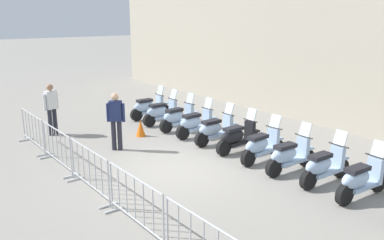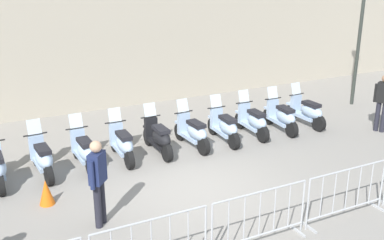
# 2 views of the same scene
# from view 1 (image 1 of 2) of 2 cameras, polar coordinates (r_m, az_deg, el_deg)

# --- Properties ---
(ground_plane) EXTENTS (120.00, 120.00, 0.00)m
(ground_plane) POSITION_cam_1_polar(r_m,az_deg,el_deg) (10.83, -2.53, -6.89)
(ground_plane) COLOR gray
(motorcycle_0) EXTENTS (0.56, 1.73, 1.24)m
(motorcycle_0) POSITION_cam_1_polar(r_m,az_deg,el_deg) (15.84, -6.08, 1.78)
(motorcycle_0) COLOR black
(motorcycle_0) RESTS_ON ground
(motorcycle_1) EXTENTS (0.56, 1.73, 1.24)m
(motorcycle_1) POSITION_cam_1_polar(r_m,az_deg,el_deg) (15.00, -4.27, 1.08)
(motorcycle_1) COLOR black
(motorcycle_1) RESTS_ON ground
(motorcycle_2) EXTENTS (0.60, 1.72, 1.24)m
(motorcycle_2) POSITION_cam_1_polar(r_m,az_deg,el_deg) (14.23, -1.94, 0.36)
(motorcycle_2) COLOR black
(motorcycle_2) RESTS_ON ground
(motorcycle_3) EXTENTS (0.57, 1.73, 1.24)m
(motorcycle_3) POSITION_cam_1_polar(r_m,az_deg,el_deg) (13.48, 0.51, -0.46)
(motorcycle_3) COLOR black
(motorcycle_3) RESTS_ON ground
(motorcycle_4) EXTENTS (0.56, 1.72, 1.24)m
(motorcycle_4) POSITION_cam_1_polar(r_m,az_deg,el_deg) (12.76, 3.29, -1.36)
(motorcycle_4) COLOR black
(motorcycle_4) RESTS_ON ground
(motorcycle_5) EXTENTS (0.56, 1.73, 1.24)m
(motorcycle_5) POSITION_cam_1_polar(r_m,az_deg,el_deg) (12.06, 6.34, -2.39)
(motorcycle_5) COLOR black
(motorcycle_5) RESTS_ON ground
(motorcycle_6) EXTENTS (0.60, 1.72, 1.24)m
(motorcycle_6) POSITION_cam_1_polar(r_m,az_deg,el_deg) (11.38, 9.67, -3.57)
(motorcycle_6) COLOR black
(motorcycle_6) RESTS_ON ground
(motorcycle_7) EXTENTS (0.56, 1.72, 1.24)m
(motorcycle_7) POSITION_cam_1_polar(r_m,az_deg,el_deg) (10.77, 13.39, -4.84)
(motorcycle_7) COLOR black
(motorcycle_7) RESTS_ON ground
(motorcycle_8) EXTENTS (0.56, 1.72, 1.24)m
(motorcycle_8) POSITION_cam_1_polar(r_m,az_deg,el_deg) (10.27, 17.89, -6.13)
(motorcycle_8) COLOR black
(motorcycle_8) RESTS_ON ground
(motorcycle_9) EXTENTS (0.56, 1.72, 1.24)m
(motorcycle_9) POSITION_cam_1_polar(r_m,az_deg,el_deg) (9.76, 22.48, -7.68)
(motorcycle_9) COLOR black
(motorcycle_9) RESTS_ON ground
(barrier_segment_0) EXTENTS (1.95, 0.55, 1.07)m
(barrier_segment_0) POSITION_cam_1_polar(r_m,az_deg,el_deg) (13.26, -21.29, -1.45)
(barrier_segment_0) COLOR #B2B5B7
(barrier_segment_0) RESTS_ON ground
(barrier_segment_1) EXTENTS (1.95, 0.55, 1.07)m
(barrier_segment_1) POSITION_cam_1_polar(r_m,az_deg,el_deg) (11.39, -18.28, -3.76)
(barrier_segment_1) COLOR #B2B5B7
(barrier_segment_1) RESTS_ON ground
(barrier_segment_2) EXTENTS (1.95, 0.55, 1.07)m
(barrier_segment_2) POSITION_cam_1_polar(r_m,az_deg,el_deg) (9.59, -14.10, -6.94)
(barrier_segment_2) COLOR #B2B5B7
(barrier_segment_2) RESTS_ON ground
(barrier_segment_3) EXTENTS (1.95, 0.55, 1.07)m
(barrier_segment_3) POSITION_cam_1_polar(r_m,az_deg,el_deg) (7.90, -7.95, -11.45)
(barrier_segment_3) COLOR #B2B5B7
(barrier_segment_3) RESTS_ON ground
(officer_near_row_end) EXTENTS (0.32, 0.53, 1.73)m
(officer_near_row_end) POSITION_cam_1_polar(r_m,az_deg,el_deg) (14.32, -19.02, 1.81)
(officer_near_row_end) COLOR #23232D
(officer_near_row_end) RESTS_ON ground
(officer_mid_plaza) EXTENTS (0.39, 0.46, 1.73)m
(officer_mid_plaza) POSITION_cam_1_polar(r_m,az_deg,el_deg) (12.23, -10.56, 0.25)
(officer_mid_plaza) COLOR #23232D
(officer_mid_plaza) RESTS_ON ground
(traffic_cone) EXTENTS (0.32, 0.32, 0.55)m
(traffic_cone) POSITION_cam_1_polar(r_m,az_deg,el_deg) (13.67, -7.18, -1.13)
(traffic_cone) COLOR orange
(traffic_cone) RESTS_ON ground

